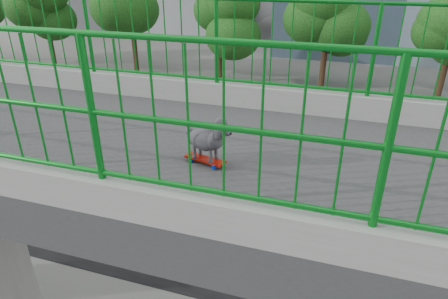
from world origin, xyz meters
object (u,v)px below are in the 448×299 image
car_4 (415,122)px  poodle (207,138)px  skateboard (205,160)px  car_5 (102,214)px  car_3 (38,99)px

car_4 → poodle: bearing=164.7°
skateboard → car_5: skateboard is taller
car_5 → skateboard: bearing=45.2°
poodle → car_5: 11.26m
poodle → car_5: poodle is taller
car_3 → car_4: 23.11m
poodle → car_3: (-16.01, -17.63, -6.50)m
car_3 → car_5: (9.60, 11.14, -0.11)m
poodle → car_5: (-6.41, -6.49, -6.60)m
car_4 → car_3: bearing=98.0°
poodle → car_3: 24.69m
skateboard → car_4: bearing=178.0°
skateboard → poodle: poodle is taller
poodle → car_3: size_ratio=0.09×
car_3 → car_5: size_ratio=1.31×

